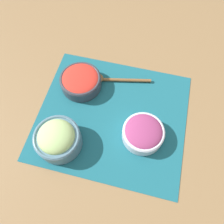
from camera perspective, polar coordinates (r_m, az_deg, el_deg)
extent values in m
plane|color=olive|center=(0.78, 0.00, -1.09)|extent=(3.00, 3.00, 0.00)
cube|color=#195B6B|center=(0.78, 0.00, -1.03)|extent=(0.52, 0.46, 0.00)
cylinder|color=#333842|center=(0.83, -8.11, 7.79)|extent=(0.15, 0.15, 0.05)
torus|color=#333842|center=(0.81, -8.32, 8.69)|extent=(0.15, 0.15, 0.01)
ellipsoid|color=red|center=(0.81, -8.32, 8.69)|extent=(0.14, 0.14, 0.03)
cylinder|color=slate|center=(0.73, -13.80, -7.10)|extent=(0.15, 0.15, 0.06)
torus|color=slate|center=(0.70, -14.36, -6.23)|extent=(0.15, 0.15, 0.01)
ellipsoid|color=#A8CC7F|center=(0.70, -14.36, -6.23)|extent=(0.12, 0.12, 0.06)
cylinder|color=silver|center=(0.74, 8.07, -5.67)|extent=(0.14, 0.14, 0.05)
torus|color=silver|center=(0.72, 8.30, -5.03)|extent=(0.14, 0.14, 0.01)
ellipsoid|color=#93386B|center=(0.72, 8.30, -5.03)|extent=(0.12, 0.12, 0.04)
cylinder|color=brown|center=(0.85, 3.42, 8.33)|extent=(0.20, 0.05, 0.01)
ellipsoid|color=brown|center=(0.85, -4.42, 8.80)|extent=(0.07, 0.06, 0.03)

